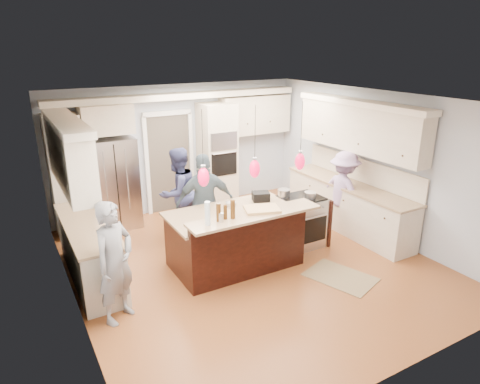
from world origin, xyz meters
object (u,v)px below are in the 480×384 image
object	(u,v)px
kitchen_island	(235,238)
island_range	(301,221)
refrigerator	(113,184)
person_far_left	(178,193)
person_bar_end	(115,262)

from	to	relation	value
kitchen_island	island_range	xyz separation A→B (m)	(1.41, 0.08, -0.03)
refrigerator	kitchen_island	bearing A→B (deg)	-63.09
refrigerator	person_far_left	bearing A→B (deg)	-47.93
person_bar_end	person_far_left	size ratio (longest dim) A/B	0.97
person_bar_end	island_range	bearing A→B (deg)	-24.00
refrigerator	person_far_left	size ratio (longest dim) A/B	1.05
refrigerator	island_range	size ratio (longest dim) A/B	1.96
kitchen_island	island_range	world-z (taller)	kitchen_island
kitchen_island	island_range	distance (m)	1.41
person_far_left	refrigerator	bearing A→B (deg)	-70.28
refrigerator	kitchen_island	size ratio (longest dim) A/B	0.86
kitchen_island	person_bar_end	world-z (taller)	person_bar_end
island_range	person_bar_end	xyz separation A→B (m)	(-3.46, -0.60, 0.38)
island_range	refrigerator	bearing A→B (deg)	137.41
person_far_left	island_range	bearing A→B (deg)	118.32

